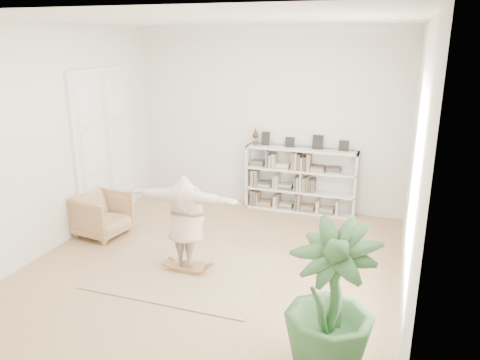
# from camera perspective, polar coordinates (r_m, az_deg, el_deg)

# --- Properties ---
(floor) EXTENTS (6.00, 6.00, 0.00)m
(floor) POSITION_cam_1_polar(r_m,az_deg,el_deg) (7.33, -3.40, -10.49)
(floor) COLOR tan
(floor) RESTS_ON ground
(room_shell) EXTENTS (6.00, 6.00, 6.00)m
(room_shell) POSITION_cam_1_polar(r_m,az_deg,el_deg) (9.28, 3.51, 17.80)
(room_shell) COLOR silver
(room_shell) RESTS_ON floor
(doors) EXTENTS (0.09, 1.78, 2.92)m
(doors) POSITION_cam_1_polar(r_m,az_deg,el_deg) (9.19, -16.15, 3.90)
(doors) COLOR white
(doors) RESTS_ON floor
(bookshelf) EXTENTS (2.20, 0.35, 1.64)m
(bookshelf) POSITION_cam_1_polar(r_m,az_deg,el_deg) (9.40, 7.35, -0.10)
(bookshelf) COLOR silver
(bookshelf) RESTS_ON floor
(armchair) EXTENTS (0.94, 0.92, 0.76)m
(armchair) POSITION_cam_1_polar(r_m,az_deg,el_deg) (8.63, -16.47, -4.08)
(armchair) COLOR #A68458
(armchair) RESTS_ON floor
(rug) EXTENTS (2.51, 2.01, 0.02)m
(rug) POSITION_cam_1_polar(r_m,az_deg,el_deg) (7.26, -6.38, -10.80)
(rug) COLOR tan
(rug) RESTS_ON floor
(rocker_board) EXTENTS (0.51, 0.31, 0.11)m
(rocker_board) POSITION_cam_1_polar(r_m,az_deg,el_deg) (7.23, -6.40, -10.39)
(rocker_board) COLOR brown
(rocker_board) RESTS_ON rug
(person) EXTENTS (1.75, 0.48, 1.43)m
(person) POSITION_cam_1_polar(r_m,az_deg,el_deg) (6.91, -6.61, -4.70)
(person) COLOR #C1A990
(person) RESTS_ON rocker_board
(houseplant) EXTENTS (1.24, 1.24, 1.66)m
(houseplant) POSITION_cam_1_polar(r_m,az_deg,el_deg) (4.97, 10.98, -14.27)
(houseplant) COLOR #2C552A
(houseplant) RESTS_ON floor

